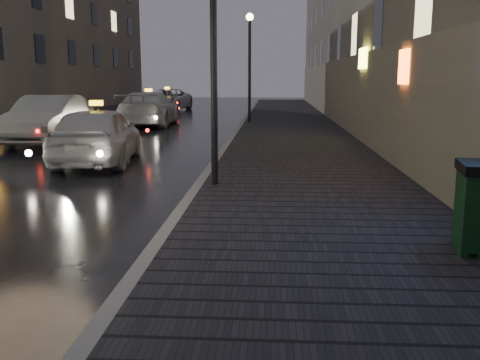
% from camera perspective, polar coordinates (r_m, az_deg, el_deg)
% --- Properties ---
extents(sidewalk, '(4.60, 58.00, 0.15)m').
position_cam_1_polar(sidewalk, '(26.08, 5.43, 5.82)').
color(sidewalk, black).
rests_on(sidewalk, ground).
extents(curb, '(0.20, 58.00, 0.15)m').
position_cam_1_polar(curb, '(26.11, 0.14, 5.87)').
color(curb, slate).
rests_on(curb, ground).
extents(sidewalk_far, '(2.40, 58.00, 0.15)m').
position_cam_1_polar(sidewalk_far, '(28.60, -20.82, 5.60)').
color(sidewalk_far, black).
rests_on(sidewalk_far, ground).
extents(curb_far, '(0.20, 58.00, 0.15)m').
position_cam_1_polar(curb_far, '(28.09, -18.39, 5.67)').
color(curb_far, slate).
rests_on(curb_far, ground).
extents(building_far_c, '(6.00, 22.00, 11.00)m').
position_cam_1_polar(building_far_c, '(47.09, -17.57, 14.22)').
color(building_far_c, '#6B6051').
rests_on(building_far_c, ground).
extents(lamp_near, '(0.36, 0.36, 5.28)m').
position_cam_1_polar(lamp_near, '(11.09, -2.86, 16.74)').
color(lamp_near, black).
rests_on(lamp_near, sidewalk).
extents(lamp_far, '(0.36, 0.36, 5.28)m').
position_cam_1_polar(lamp_far, '(27.02, 1.03, 13.28)').
color(lamp_far, black).
rests_on(lamp_far, sidewalk).
extents(taxi_near, '(2.37, 4.87, 1.60)m').
position_cam_1_polar(taxi_near, '(15.29, -14.94, 4.68)').
color(taxi_near, '#BABAC1').
rests_on(taxi_near, ground).
extents(car_left_mid, '(2.04, 5.29, 1.72)m').
position_cam_1_polar(car_left_mid, '(20.73, -19.74, 6.11)').
color(car_left_mid, gray).
rests_on(car_left_mid, ground).
extents(taxi_mid, '(2.53, 5.86, 1.68)m').
position_cam_1_polar(taxi_mid, '(27.00, -9.67, 7.51)').
color(taxi_mid, silver).
rests_on(taxi_mid, ground).
extents(taxi_far, '(3.03, 5.80, 1.56)m').
position_cam_1_polar(taxi_far, '(39.22, -7.75, 8.48)').
color(taxi_far, silver).
rests_on(taxi_far, ground).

